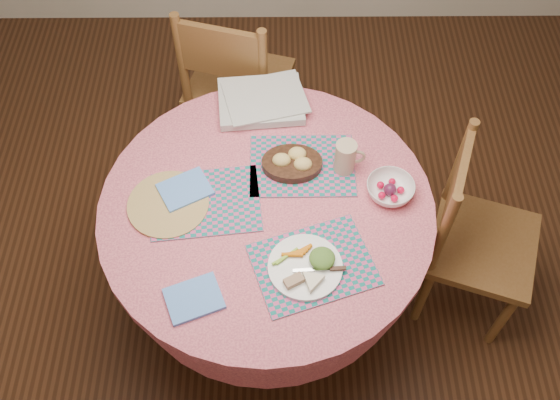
{
  "coord_description": "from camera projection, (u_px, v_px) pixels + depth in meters",
  "views": [
    {
      "loc": [
        0.04,
        -1.3,
        2.63
      ],
      "look_at": [
        0.05,
        0.0,
        0.78
      ],
      "focal_mm": 40.0,
      "sensor_mm": 36.0,
      "label": 1
    }
  ],
  "objects": [
    {
      "name": "dining_table",
      "position": [
        267.0,
        233.0,
        2.44
      ],
      "size": [
        1.24,
        1.24,
        0.75
      ],
      "color": "#DE6776",
      "rests_on": "ground"
    },
    {
      "name": "placemat_front",
      "position": [
        313.0,
        265.0,
        2.14
      ],
      "size": [
        0.48,
        0.41,
        0.01
      ],
      "primitive_type": "cube",
      "rotation": [
        0.0,
        0.0,
        0.33
      ],
      "color": "#136D6A",
      "rests_on": "dining_table"
    },
    {
      "name": "napkin_far",
      "position": [
        185.0,
        190.0,
        2.31
      ],
      "size": [
        0.22,
        0.21,
        0.01
      ],
      "primitive_type": "cube",
      "rotation": [
        0.0,
        0.0,
        0.49
      ],
      "color": "#588DE4",
      "rests_on": "placemat_left"
    },
    {
      "name": "placemat_back",
      "position": [
        302.0,
        165.0,
        2.39
      ],
      "size": [
        0.4,
        0.3,
        0.01
      ],
      "primitive_type": "cube",
      "rotation": [
        0.0,
        0.0,
        0.0
      ],
      "color": "#136D6A",
      "rests_on": "dining_table"
    },
    {
      "name": "ground",
      "position": [
        269.0,
        296.0,
        2.9
      ],
      "size": [
        4.0,
        4.0,
        0.0
      ],
      "primitive_type": "plane",
      "color": "#331C0F",
      "rests_on": "ground"
    },
    {
      "name": "newspaper_stack",
      "position": [
        261.0,
        101.0,
        2.55
      ],
      "size": [
        0.39,
        0.32,
        0.04
      ],
      "rotation": [
        0.0,
        0.0,
        0.09
      ],
      "color": "silver",
      "rests_on": "dining_table"
    },
    {
      "name": "dinner_plate",
      "position": [
        308.0,
        267.0,
        2.11
      ],
      "size": [
        0.26,
        0.26,
        0.05
      ],
      "rotation": [
        0.0,
        0.0,
        0.49
      ],
      "color": "white",
      "rests_on": "placemat_front"
    },
    {
      "name": "placemat_left",
      "position": [
        205.0,
        202.0,
        2.29
      ],
      "size": [
        0.43,
        0.34,
        0.01
      ],
      "primitive_type": "cube",
      "rotation": [
        0.0,
        0.0,
        0.11
      ],
      "color": "#136D6A",
      "rests_on": "dining_table"
    },
    {
      "name": "latte_mug",
      "position": [
        346.0,
        157.0,
        2.32
      ],
      "size": [
        0.12,
        0.08,
        0.13
      ],
      "color": "tan",
      "rests_on": "placemat_back"
    },
    {
      "name": "bread_bowl",
      "position": [
        292.0,
        162.0,
        2.36
      ],
      "size": [
        0.23,
        0.23,
        0.08
      ],
      "color": "black",
      "rests_on": "placemat_back"
    },
    {
      "name": "chair_back",
      "position": [
        235.0,
        84.0,
        2.98
      ],
      "size": [
        0.56,
        0.54,
        0.99
      ],
      "rotation": [
        0.0,
        0.0,
        2.86
      ],
      "color": "brown",
      "rests_on": "ground"
    },
    {
      "name": "chair_right",
      "position": [
        473.0,
        236.0,
        2.52
      ],
      "size": [
        0.54,
        0.55,
        0.94
      ],
      "rotation": [
        0.0,
        0.0,
        1.23
      ],
      "color": "brown",
      "rests_on": "ground"
    },
    {
      "name": "fruit_bowl",
      "position": [
        390.0,
        189.0,
        2.29
      ],
      "size": [
        0.2,
        0.2,
        0.06
      ],
      "rotation": [
        0.0,
        0.0,
        0.16
      ],
      "color": "white",
      "rests_on": "dining_table"
    },
    {
      "name": "wicker_trivet",
      "position": [
        168.0,
        204.0,
        2.28
      ],
      "size": [
        0.3,
        0.3,
        0.01
      ],
      "primitive_type": "cylinder",
      "color": "#9F7B44",
      "rests_on": "dining_table"
    },
    {
      "name": "napkin_near",
      "position": [
        194.0,
        299.0,
        2.06
      ],
      "size": [
        0.22,
        0.2,
        0.01
      ],
      "primitive_type": "cube",
      "rotation": [
        0.0,
        0.0,
        0.37
      ],
      "color": "#588DE4",
      "rests_on": "dining_table"
    }
  ]
}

